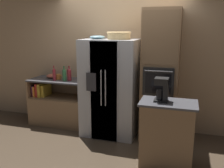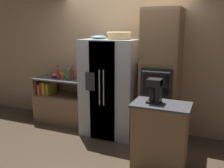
% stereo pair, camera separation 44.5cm
% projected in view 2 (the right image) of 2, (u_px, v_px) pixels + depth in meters
% --- Properties ---
extents(ground_plane, '(20.00, 20.00, 0.00)m').
position_uv_depth(ground_plane, '(116.00, 133.00, 4.72)').
color(ground_plane, '#4C3D2D').
extents(wall_back, '(12.00, 0.06, 2.80)m').
position_uv_depth(wall_back, '(125.00, 56.00, 4.81)').
color(wall_back, tan).
rests_on(wall_back, ground_plane).
extents(counter_left, '(1.16, 0.58, 0.93)m').
position_uv_depth(counter_left, '(63.00, 105.00, 5.23)').
color(counter_left, '#93704C').
rests_on(counter_left, ground_plane).
extents(refrigerator, '(0.98, 0.84, 1.75)m').
position_uv_depth(refrigerator, '(111.00, 87.00, 4.57)').
color(refrigerator, silver).
rests_on(refrigerator, ground_plane).
extents(wall_oven, '(0.61, 0.73, 2.26)m').
position_uv_depth(wall_oven, '(161.00, 77.00, 4.24)').
color(wall_oven, '#93704C').
rests_on(wall_oven, ground_plane).
extents(island_counter, '(0.78, 0.49, 0.95)m').
position_uv_depth(island_counter, '(160.00, 136.00, 3.45)').
color(island_counter, '#93704C').
rests_on(island_counter, ground_plane).
extents(wicker_basket, '(0.42, 0.42, 0.13)m').
position_uv_depth(wicker_basket, '(119.00, 35.00, 4.28)').
color(wicker_basket, tan).
rests_on(wicker_basket, refrigerator).
extents(fruit_bowl, '(0.28, 0.28, 0.06)m').
position_uv_depth(fruit_bowl, '(98.00, 37.00, 4.43)').
color(fruit_bowl, '#668C99').
rests_on(fruit_bowl, refrigerator).
extents(bottle_tall, '(0.08, 0.08, 0.29)m').
position_uv_depth(bottle_tall, '(67.00, 74.00, 4.91)').
color(bottle_tall, '#33723F').
rests_on(bottle_tall, counter_left).
extents(bottle_short, '(0.08, 0.08, 0.29)m').
position_uv_depth(bottle_short, '(72.00, 73.00, 4.93)').
color(bottle_short, maroon).
rests_on(bottle_short, counter_left).
extents(bottle_wide, '(0.06, 0.06, 0.29)m').
position_uv_depth(bottle_wide, '(58.00, 73.00, 4.97)').
color(bottle_wide, maroon).
rests_on(bottle_wide, counter_left).
extents(mug, '(0.14, 0.10, 0.11)m').
position_uv_depth(mug, '(63.00, 76.00, 5.07)').
color(mug, orange).
rests_on(mug, counter_left).
extents(mixing_bowl, '(0.24, 0.24, 0.08)m').
position_uv_depth(mixing_bowl, '(57.00, 75.00, 5.23)').
color(mixing_bowl, '#DB664C').
rests_on(mixing_bowl, counter_left).
extents(coffee_maker, '(0.19, 0.18, 0.33)m').
position_uv_depth(coffee_maker, '(156.00, 90.00, 3.35)').
color(coffee_maker, black).
rests_on(coffee_maker, island_counter).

